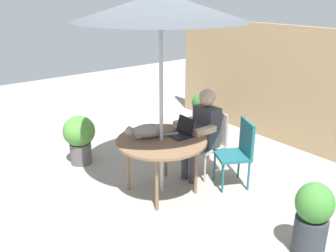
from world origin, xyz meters
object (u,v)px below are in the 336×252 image
(cat, at_px, (146,131))
(potted_plant_near_fence, at_px, (80,136))
(chair_empty, at_px, (239,149))
(person_seated, at_px, (203,129))
(laptop, at_px, (182,130))
(patio_umbrella, at_px, (161,7))
(patio_table, at_px, (162,144))
(potted_plant_by_chair, at_px, (312,218))
(chair_occupied, at_px, (211,138))
(potted_plant_corner, at_px, (201,111))

(cat, bearing_deg, potted_plant_near_fence, -165.18)
(chair_empty, relative_size, potted_plant_near_fence, 1.21)
(person_seated, xyz_separation_m, laptop, (0.04, -0.39, 0.09))
(patio_umbrella, distance_m, cat, 1.45)
(cat, relative_size, potted_plant_near_fence, 0.84)
(patio_table, height_order, cat, cat)
(patio_umbrella, distance_m, person_seated, 1.69)
(chair_empty, relative_size, potted_plant_by_chair, 1.15)
(potted_plant_near_fence, bearing_deg, patio_table, 17.32)
(patio_umbrella, distance_m, laptop, 1.48)
(chair_occupied, height_order, potted_plant_by_chair, chair_occupied)
(laptop, bearing_deg, patio_umbrella, -98.16)
(patio_table, height_order, person_seated, person_seated)
(chair_empty, height_order, cat, cat)
(patio_table, distance_m, potted_plant_by_chair, 1.86)
(person_seated, height_order, potted_plant_corner, person_seated)
(patio_table, xyz_separation_m, chair_occupied, (0.00, 0.84, -0.15))
(chair_empty, distance_m, cat, 1.21)
(chair_empty, height_order, potted_plant_near_fence, chair_empty)
(person_seated, bearing_deg, patio_umbrella, -90.00)
(patio_table, height_order, potted_plant_by_chair, potted_plant_by_chair)
(potted_plant_by_chair, bearing_deg, patio_table, -167.49)
(patio_table, relative_size, potted_plant_by_chair, 1.45)
(patio_umbrella, height_order, potted_plant_near_fence, patio_umbrella)
(person_seated, distance_m, cat, 0.81)
(chair_occupied, height_order, laptop, laptop)
(patio_table, bearing_deg, cat, -146.32)
(person_seated, bearing_deg, chair_occupied, 90.00)
(patio_umbrella, relative_size, cat, 3.93)
(chair_empty, height_order, potted_plant_by_chair, chair_empty)
(cat, bearing_deg, potted_plant_by_chair, 14.51)
(patio_table, relative_size, potted_plant_corner, 1.56)
(potted_plant_corner, bearing_deg, laptop, -50.12)
(potted_plant_near_fence, bearing_deg, potted_plant_by_chair, 14.63)
(chair_empty, bearing_deg, cat, -122.47)
(person_seated, bearing_deg, cat, -101.64)
(chair_occupied, height_order, chair_empty, same)
(patio_umbrella, height_order, laptop, patio_umbrella)
(chair_empty, bearing_deg, patio_table, -117.92)
(laptop, bearing_deg, cat, -117.10)
(potted_plant_near_fence, xyz_separation_m, potted_plant_corner, (0.14, 2.27, -0.05))
(chair_empty, xyz_separation_m, laptop, (-0.42, -0.59, 0.26))
(chair_occupied, distance_m, potted_plant_by_chair, 1.85)
(patio_table, bearing_deg, patio_umbrella, 0.00)
(laptop, height_order, potted_plant_by_chair, laptop)
(laptop, relative_size, potted_plant_by_chair, 0.41)
(person_seated, distance_m, potted_plant_near_fence, 1.80)
(patio_table, bearing_deg, person_seated, 90.00)
(potted_plant_near_fence, bearing_deg, cat, 14.82)
(potted_plant_by_chair, relative_size, potted_plant_corner, 1.08)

